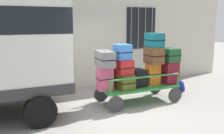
{
  "coord_description": "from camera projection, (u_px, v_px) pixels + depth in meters",
  "views": [
    {
      "loc": [
        -2.76,
        -5.68,
        2.23
      ],
      "look_at": [
        -0.02,
        0.16,
        1.06
      ],
      "focal_mm": 40.13,
      "sensor_mm": 36.0,
      "label": 1
    }
  ],
  "objects": [
    {
      "name": "suitcase_midright_bottom",
      "position": [
        153.0,
        74.0,
        7.19
      ],
      "size": [
        0.39,
        0.35,
        0.6
      ],
      "color": "orange",
      "rests_on": "luggage_cart"
    },
    {
      "name": "backpack",
      "position": [
        181.0,
        87.0,
        7.8
      ],
      "size": [
        0.27,
        0.22,
        0.44
      ],
      "color": "navy",
      "rests_on": "ground"
    },
    {
      "name": "luggage_cart",
      "position": [
        138.0,
        89.0,
        7.02
      ],
      "size": [
        2.26,
        1.01,
        0.46
      ],
      "color": "#2D8438",
      "rests_on": "ground"
    },
    {
      "name": "suitcase_midleft_middle",
      "position": [
        122.0,
        67.0,
        6.67
      ],
      "size": [
        0.48,
        0.57,
        0.39
      ],
      "color": "#B21E1E",
      "rests_on": "suitcase_midleft_bottom"
    },
    {
      "name": "building_wall",
      "position": [
        83.0,
        14.0,
        8.41
      ],
      "size": [
        12.0,
        0.38,
        5.0
      ],
      "color": "beige",
      "rests_on": "ground"
    },
    {
      "name": "suitcase_right_middle",
      "position": [
        169.0,
        55.0,
        7.27
      ],
      "size": [
        0.43,
        0.71,
        0.39
      ],
      "color": "#194C28",
      "rests_on": "suitcase_right_bottom"
    },
    {
      "name": "suitcase_center_bottom",
      "position": [
        138.0,
        78.0,
        6.99
      ],
      "size": [
        0.39,
        0.48,
        0.47
      ],
      "color": "black",
      "rests_on": "luggage_cart"
    },
    {
      "name": "suitcase_midright_top",
      "position": [
        154.0,
        40.0,
        6.99
      ],
      "size": [
        0.38,
        0.52,
        0.39
      ],
      "color": "#0F5960",
      "rests_on": "suitcase_midright_middle"
    },
    {
      "name": "suitcase_midright_middle",
      "position": [
        154.0,
        55.0,
        7.07
      ],
      "size": [
        0.42,
        0.55,
        0.47
      ],
      "color": "brown",
      "rests_on": "suitcase_midright_bottom"
    },
    {
      "name": "suitcase_left_bottom",
      "position": [
        105.0,
        78.0,
        6.54
      ],
      "size": [
        0.42,
        0.39,
        0.63
      ],
      "color": "#CC4C72",
      "rests_on": "luggage_cart"
    },
    {
      "name": "suitcase_midleft_bottom",
      "position": [
        122.0,
        81.0,
        6.77
      ],
      "size": [
        0.49,
        0.8,
        0.39
      ],
      "color": "#4C5119",
      "rests_on": "luggage_cart"
    },
    {
      "name": "ground_plane",
      "position": [
        115.0,
        107.0,
        6.61
      ],
      "size": [
        40.0,
        40.0,
        0.0
      ],
      "primitive_type": "plane",
      "color": "gray"
    },
    {
      "name": "suitcase_left_middle",
      "position": [
        105.0,
        59.0,
        6.43
      ],
      "size": [
        0.44,
        0.76,
        0.41
      ],
      "color": "slate",
      "rests_on": "suitcase_left_bottom"
    },
    {
      "name": "suitcase_midleft_top",
      "position": [
        123.0,
        52.0,
        6.6
      ],
      "size": [
        0.4,
        0.41,
        0.41
      ],
      "color": "#3372C6",
      "rests_on": "suitcase_midleft_middle"
    },
    {
      "name": "cart_railing",
      "position": [
        138.0,
        75.0,
        6.95
      ],
      "size": [
        2.14,
        0.88,
        0.36
      ],
      "color": "#2D8438",
      "rests_on": "luggage_cart"
    },
    {
      "name": "suitcase_right_bottom",
      "position": [
        168.0,
        72.0,
        7.36
      ],
      "size": [
        0.45,
        0.66,
        0.64
      ],
      "color": "maroon",
      "rests_on": "luggage_cart"
    }
  ]
}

